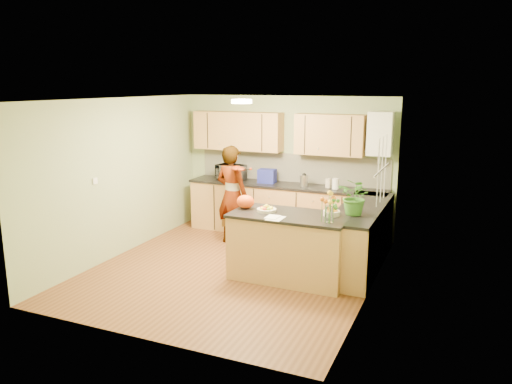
% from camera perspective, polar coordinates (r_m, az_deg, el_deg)
% --- Properties ---
extents(floor, '(4.50, 4.50, 0.00)m').
position_cam_1_polar(floor, '(7.53, -2.51, -8.84)').
color(floor, brown).
rests_on(floor, ground).
extents(ceiling, '(4.00, 4.50, 0.02)m').
position_cam_1_polar(ceiling, '(7.02, -2.70, 10.55)').
color(ceiling, white).
rests_on(ceiling, wall_back).
extents(wall_back, '(4.00, 0.02, 2.50)m').
position_cam_1_polar(wall_back, '(9.21, 3.50, 3.15)').
color(wall_back, '#9AAB7A').
rests_on(wall_back, floor).
extents(wall_front, '(4.00, 0.02, 2.50)m').
position_cam_1_polar(wall_front, '(5.30, -13.26, -4.07)').
color(wall_front, '#9AAB7A').
rests_on(wall_front, floor).
extents(wall_left, '(0.02, 4.50, 2.50)m').
position_cam_1_polar(wall_left, '(8.23, -15.25, 1.62)').
color(wall_left, '#9AAB7A').
rests_on(wall_left, floor).
extents(wall_right, '(0.02, 4.50, 2.50)m').
position_cam_1_polar(wall_right, '(6.57, 13.31, -0.90)').
color(wall_right, '#9AAB7A').
rests_on(wall_right, floor).
extents(back_counter, '(3.64, 0.62, 0.94)m').
position_cam_1_polar(back_counter, '(9.06, 3.38, -2.04)').
color(back_counter, '#B88649').
rests_on(back_counter, floor).
extents(right_counter, '(0.62, 2.24, 0.94)m').
position_cam_1_polar(right_counter, '(7.63, 11.93, -5.05)').
color(right_counter, '#B88649').
rests_on(right_counter, floor).
extents(splashback, '(3.60, 0.02, 0.52)m').
position_cam_1_polar(splashback, '(9.18, 4.05, 2.78)').
color(splashback, silver).
rests_on(splashback, back_counter).
extents(upper_cabinets, '(3.20, 0.34, 0.70)m').
position_cam_1_polar(upper_cabinets, '(9.04, 2.12, 6.82)').
color(upper_cabinets, '#B88649').
rests_on(upper_cabinets, wall_back).
extents(boiler, '(0.40, 0.30, 0.86)m').
position_cam_1_polar(boiler, '(8.56, 14.03, 6.47)').
color(boiler, white).
rests_on(boiler, wall_back).
extents(window_right, '(0.01, 1.30, 1.05)m').
position_cam_1_polar(window_right, '(7.10, 14.23, 2.49)').
color(window_right, white).
rests_on(window_right, wall_right).
extents(light_switch, '(0.02, 0.09, 0.09)m').
position_cam_1_polar(light_switch, '(7.76, -17.92, 1.20)').
color(light_switch, white).
rests_on(light_switch, wall_left).
extents(ceiling_lamp, '(0.30, 0.30, 0.07)m').
position_cam_1_polar(ceiling_lamp, '(7.30, -1.65, 10.32)').
color(ceiling_lamp, '#FFEABF').
rests_on(ceiling_lamp, ceiling).
extents(peninsula_island, '(1.64, 0.84, 0.94)m').
position_cam_1_polar(peninsula_island, '(7.07, 3.85, -6.20)').
color(peninsula_island, '#B88649').
rests_on(peninsula_island, floor).
extents(fruit_dish, '(0.27, 0.27, 0.10)m').
position_cam_1_polar(fruit_dish, '(7.04, 1.22, -1.93)').
color(fruit_dish, beige).
rests_on(fruit_dish, peninsula_island).
extents(orange_bowl, '(0.23, 0.23, 0.13)m').
position_cam_1_polar(orange_bowl, '(6.91, 8.63, -2.21)').
color(orange_bowl, beige).
rests_on(orange_bowl, peninsula_island).
extents(flower_vase, '(0.25, 0.25, 0.46)m').
position_cam_1_polar(flower_vase, '(6.52, 8.39, -0.79)').
color(flower_vase, silver).
rests_on(flower_vase, peninsula_island).
extents(orange_bag, '(0.28, 0.24, 0.20)m').
position_cam_1_polar(orange_bag, '(7.21, -1.21, -1.12)').
color(orange_bag, '#E44712').
rests_on(orange_bag, peninsula_island).
extents(papers, '(0.20, 0.28, 0.01)m').
position_cam_1_polar(papers, '(6.69, 2.24, -3.00)').
color(papers, white).
rests_on(papers, peninsula_island).
extents(violinist, '(0.70, 0.54, 1.70)m').
position_cam_1_polar(violinist, '(8.50, -2.76, -0.35)').
color(violinist, tan).
rests_on(violinist, floor).
extents(violin, '(0.63, 0.54, 0.16)m').
position_cam_1_polar(violin, '(8.12, -2.20, 2.73)').
color(violin, '#4B1504').
rests_on(violin, violinist).
extents(microwave, '(0.58, 0.46, 0.28)m').
position_cam_1_polar(microwave, '(9.38, -2.91, 2.28)').
color(microwave, white).
rests_on(microwave, back_counter).
extents(blue_box, '(0.32, 0.25, 0.25)m').
position_cam_1_polar(blue_box, '(9.09, 1.28, 1.84)').
color(blue_box, navy).
rests_on(blue_box, back_counter).
extents(kettle, '(0.15, 0.15, 0.27)m').
position_cam_1_polar(kettle, '(8.80, 5.51, 1.36)').
color(kettle, '#B8B8BD').
rests_on(kettle, back_counter).
extents(jar_cream, '(0.12, 0.12, 0.16)m').
position_cam_1_polar(jar_cream, '(8.75, 8.26, 1.01)').
color(jar_cream, beige).
rests_on(jar_cream, back_counter).
extents(jar_white, '(0.16, 0.16, 0.18)m').
position_cam_1_polar(jar_white, '(8.65, 9.09, 0.93)').
color(jar_white, white).
rests_on(jar_white, back_counter).
extents(potted_plant, '(0.58, 0.55, 0.52)m').
position_cam_1_polar(potted_plant, '(6.95, 11.34, -0.53)').
color(potted_plant, '#3B7727').
rests_on(potted_plant, right_counter).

